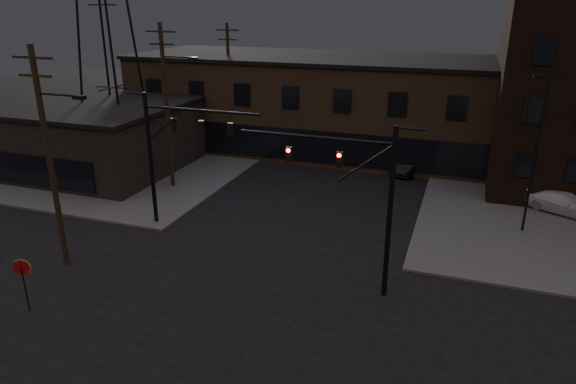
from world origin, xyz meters
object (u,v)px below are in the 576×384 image
object	(u,v)px
parked_car_lot_b	(565,203)
parked_car_lot_a	(540,178)
stop_sign	(22,273)
car_crossing	(412,164)
traffic_signal_far	(168,146)
traffic_signal_near	(365,192)

from	to	relation	value
parked_car_lot_b	parked_car_lot_a	bearing A→B (deg)	38.17
stop_sign	parked_car_lot_b	size ratio (longest dim) A/B	0.54
stop_sign	car_crossing	bearing A→B (deg)	61.87
traffic_signal_far	stop_sign	xyz separation A→B (m)	(-1.28, -9.99, -3.17)
traffic_signal_near	traffic_signal_far	distance (m)	12.57
traffic_signal_far	parked_car_lot_a	world-z (taller)	traffic_signal_far
traffic_signal_near	parked_car_lot_a	distance (m)	20.60
traffic_signal_near	parked_car_lot_b	world-z (taller)	traffic_signal_near
traffic_signal_near	parked_car_lot_b	size ratio (longest dim) A/B	1.73
stop_sign	parked_car_lot_b	world-z (taller)	stop_sign
traffic_signal_far	car_crossing	distance (m)	20.01
car_crossing	traffic_signal_far	bearing A→B (deg)	-109.00
stop_sign	parked_car_lot_b	xyz separation A→B (m)	(23.62, 19.75, -1.02)
traffic_signal_far	stop_sign	bearing A→B (deg)	-97.32
stop_sign	car_crossing	size ratio (longest dim) A/B	0.54
parked_car_lot_b	traffic_signal_near	bearing A→B (deg)	168.45
parked_car_lot_a	car_crossing	world-z (taller)	parked_car_lot_a
traffic_signal_far	parked_car_lot_a	bearing A→B (deg)	34.08
traffic_signal_near	parked_car_lot_b	distance (m)	17.27
stop_sign	car_crossing	xyz separation A→B (m)	(13.50, 25.25, -1.09)
parked_car_lot_a	car_crossing	bearing A→B (deg)	83.68
traffic_signal_near	traffic_signal_far	size ratio (longest dim) A/B	1.00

